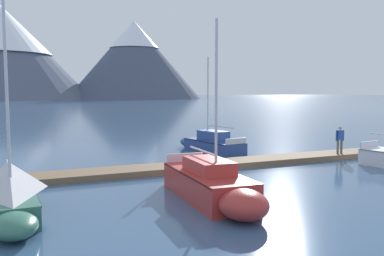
# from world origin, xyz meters

# --- Properties ---
(ground_plane) EXTENTS (700.00, 700.00, 0.00)m
(ground_plane) POSITION_xyz_m (0.00, 0.00, 0.00)
(ground_plane) COLOR #38567A
(mountain_shoulder_ridge) EXTENTS (71.87, 71.87, 41.86)m
(mountain_shoulder_ridge) POSITION_xyz_m (63.12, 200.85, 21.53)
(mountain_shoulder_ridge) COLOR #424C60
(mountain_shoulder_ridge) RESTS_ON ground
(dock) EXTENTS (26.18, 3.35, 0.30)m
(dock) POSITION_xyz_m (0.00, 4.00, 0.15)
(dock) COLOR brown
(dock) RESTS_ON ground
(sailboat_nearest_berth) EXTENTS (1.83, 5.90, 7.18)m
(sailboat_nearest_berth) POSITION_xyz_m (-10.06, -0.53, 0.80)
(sailboat_nearest_berth) COLOR #336B56
(sailboat_nearest_berth) RESTS_ON ground
(sailboat_second_berth) EXTENTS (2.42, 6.61, 6.71)m
(sailboat_second_berth) POSITION_xyz_m (-3.21, -2.14, 0.64)
(sailboat_second_berth) COLOR #B2332D
(sailboat_second_berth) RESTS_ON ground
(sailboat_mid_dock_port) EXTENTS (2.37, 6.34, 6.45)m
(sailboat_mid_dock_port) POSITION_xyz_m (3.04, 9.40, 0.55)
(sailboat_mid_dock_port) COLOR navy
(sailboat_mid_dock_port) RESTS_ON ground
(person_on_dock) EXTENTS (0.58, 0.28, 1.69)m
(person_on_dock) POSITION_xyz_m (8.74, 3.13, 1.26)
(person_on_dock) COLOR brown
(person_on_dock) RESTS_ON dock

